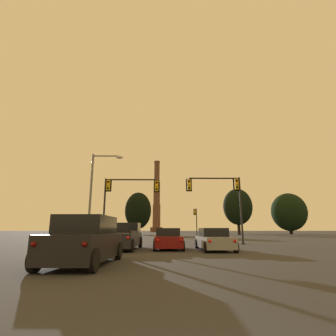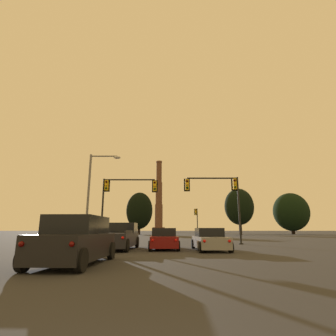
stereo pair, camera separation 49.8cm
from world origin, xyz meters
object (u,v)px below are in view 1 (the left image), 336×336
(sedan_right_lane_front, at_px, (214,240))
(traffic_light_far_right, at_px, (196,218))
(sedan_center_lane_front, at_px, (168,239))
(traffic_light_overhead_left, at_px, (123,193))
(smokestack, at_px, (157,203))
(pickup_truck_left_lane_front, at_px, (123,237))
(street_lamp, at_px, (96,188))
(traffic_light_overhead_right, at_px, (222,192))
(suv_left_lane_second, at_px, (86,241))

(sedan_right_lane_front, distance_m, traffic_light_far_right, 36.01)
(sedan_center_lane_front, bearing_deg, traffic_light_overhead_left, 120.11)
(traffic_light_overhead_left, height_order, smokestack, smokestack)
(sedan_right_lane_front, relative_size, sedan_center_lane_front, 1.00)
(pickup_truck_left_lane_front, bearing_deg, sedan_center_lane_front, 4.53)
(pickup_truck_left_lane_front, xyz_separation_m, street_lamp, (-3.24, 4.21, 4.13))
(sedan_center_lane_front, distance_m, traffic_light_far_right, 35.25)
(street_lamp, bearing_deg, smokestack, 89.21)
(traffic_light_far_right, bearing_deg, sedan_right_lane_front, -94.83)
(sedan_center_lane_front, bearing_deg, smokestack, 90.35)
(street_lamp, bearing_deg, traffic_light_overhead_right, 9.19)
(sedan_right_lane_front, bearing_deg, suv_left_lane_second, -133.11)
(sedan_center_lane_front, height_order, street_lamp, street_lamp)
(suv_left_lane_second, distance_m, smokestack, 132.07)
(sedan_right_lane_front, bearing_deg, traffic_light_overhead_left, 130.70)
(sedan_center_lane_front, height_order, traffic_light_overhead_right, traffic_light_overhead_right)
(sedan_right_lane_front, relative_size, pickup_truck_left_lane_front, 0.85)
(suv_left_lane_second, relative_size, street_lamp, 0.62)
(traffic_light_far_right, bearing_deg, sedan_center_lane_front, -99.95)
(traffic_light_overhead_left, height_order, street_lamp, street_lamp)
(suv_left_lane_second, xyz_separation_m, sedan_center_lane_front, (3.32, 8.32, -0.23))
(suv_left_lane_second, bearing_deg, pickup_truck_left_lane_front, 90.32)
(sedan_right_lane_front, relative_size, street_lamp, 0.59)
(pickup_truck_left_lane_front, xyz_separation_m, smokestack, (-1.59, 123.14, 14.33))
(sedan_right_lane_front, xyz_separation_m, street_lamp, (-9.37, 5.21, 4.27))
(traffic_light_overhead_right, relative_size, smokestack, 0.16)
(traffic_light_far_right, distance_m, street_lamp, 33.00)
(traffic_light_overhead_right, height_order, smokestack, smokestack)
(sedan_center_lane_front, height_order, smokestack, smokestack)
(street_lamp, bearing_deg, traffic_light_overhead_left, 57.55)
(smokestack, bearing_deg, traffic_light_far_right, -83.07)
(traffic_light_far_right, relative_size, smokestack, 0.14)
(traffic_light_overhead_right, relative_size, traffic_light_overhead_left, 0.99)
(suv_left_lane_second, xyz_separation_m, traffic_light_overhead_right, (8.66, 14.26, 3.91))
(pickup_truck_left_lane_front, relative_size, street_lamp, 0.69)
(traffic_light_far_right, bearing_deg, smokestack, 96.93)
(sedan_right_lane_front, height_order, traffic_light_overhead_right, traffic_light_overhead_right)
(pickup_truck_left_lane_front, height_order, traffic_light_overhead_left, traffic_light_overhead_left)
(sedan_right_lane_front, height_order, traffic_light_far_right, traffic_light_far_right)
(sedan_center_lane_front, relative_size, street_lamp, 0.59)
(sedan_center_lane_front, bearing_deg, traffic_light_far_right, 78.23)
(suv_left_lane_second, height_order, sedan_center_lane_front, suv_left_lane_second)
(suv_left_lane_second, relative_size, pickup_truck_left_lane_front, 0.89)
(sedan_right_lane_front, height_order, street_lamp, street_lamp)
(traffic_light_overhead_left, bearing_deg, pickup_truck_left_lane_front, -79.68)
(traffic_light_overhead_left, bearing_deg, smokestack, 90.13)
(sedan_right_lane_front, relative_size, suv_left_lane_second, 0.96)
(street_lamp, height_order, smokestack, smokestack)
(suv_left_lane_second, xyz_separation_m, pickup_truck_left_lane_front, (0.23, 8.16, -0.09))
(sedan_right_lane_front, relative_size, smokestack, 0.12)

